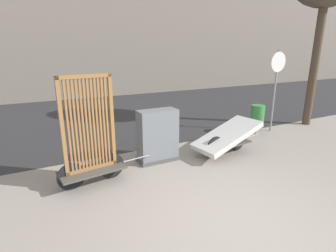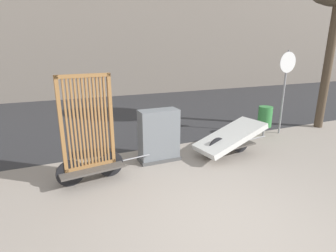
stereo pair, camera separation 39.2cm
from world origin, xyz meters
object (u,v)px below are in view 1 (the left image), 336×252
at_px(trash_bin, 257,115).
at_px(bike_cart_with_bedframe, 90,145).
at_px(utility_cabinet, 158,137).
at_px(sign_post, 276,79).
at_px(bike_cart_with_mattress, 227,137).

bearing_deg(trash_bin, bike_cart_with_bedframe, -170.41).
bearing_deg(utility_cabinet, sign_post, 5.95).
bearing_deg(bike_cart_with_bedframe, trash_bin, 1.88).
height_order(utility_cabinet, trash_bin, utility_cabinet).
distance_m(bike_cart_with_bedframe, sign_post, 6.22).
bearing_deg(bike_cart_with_mattress, sign_post, 11.63).
height_order(bike_cart_with_bedframe, sign_post, sign_post).
xyz_separation_m(bike_cart_with_mattress, utility_cabinet, (-1.77, 0.45, 0.12)).
bearing_deg(sign_post, trash_bin, 179.21).
relative_size(utility_cabinet, sign_post, 0.48).
xyz_separation_m(bike_cart_with_bedframe, sign_post, (6.09, 0.91, 0.91)).
distance_m(utility_cabinet, sign_post, 4.59).
bearing_deg(trash_bin, bike_cart_with_mattress, -155.20).
xyz_separation_m(bike_cart_with_bedframe, trash_bin, (5.42, 0.92, -0.21)).
distance_m(bike_cart_with_mattress, sign_post, 3.07).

